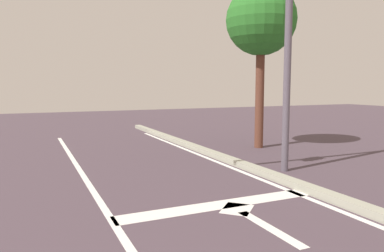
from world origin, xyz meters
name	(u,v)px	position (x,y,z in m)	size (l,w,h in m)	color
lane_line_center	(127,244)	(0.01, 6.00, 0.00)	(0.12, 20.00, 0.01)	white
lane_line_curbside	(331,207)	(3.32, 6.00, 0.00)	(0.12, 20.00, 0.01)	white
stop_bar	(219,205)	(1.74, 6.84, 0.00)	(3.46, 0.40, 0.01)	white
lane_arrow_stem	(270,228)	(1.91, 5.70, 0.00)	(0.16, 1.40, 0.01)	white
lane_arrow_head	(237,209)	(1.91, 6.55, 0.00)	(0.56, 0.44, 0.01)	white
curb_strip	(342,201)	(3.57, 6.00, 0.07)	(0.24, 24.00, 0.14)	#9E9E8B
traffic_signal_mast	(242,1)	(3.06, 8.34, 3.66)	(5.24, 0.34, 5.20)	#5C5460
roadside_tree	(261,22)	(5.56, 11.22, 3.87)	(2.14, 2.14, 4.99)	brown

